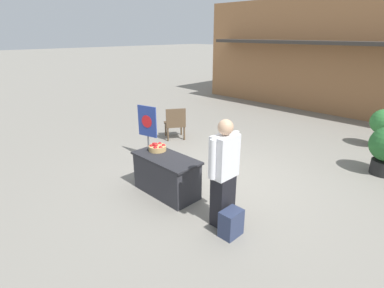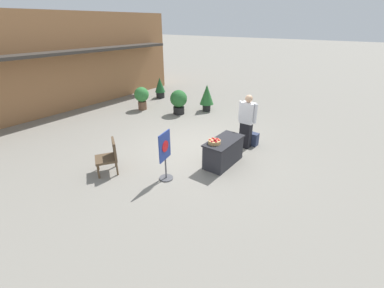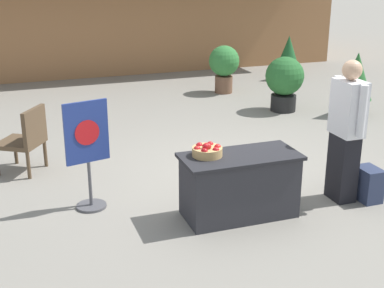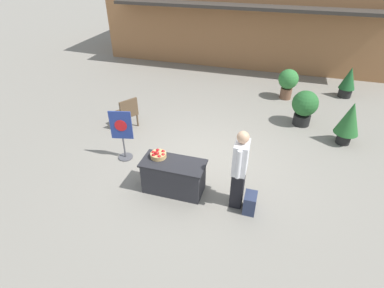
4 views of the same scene
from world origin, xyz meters
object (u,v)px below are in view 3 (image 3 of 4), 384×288
Objects in this scene: person_visitor at (346,131)px; poster_board at (88,153)px; potted_plant_near_left at (284,80)px; potted_plant_near_right at (288,56)px; potted_plant_far_right at (356,79)px; display_table at (239,185)px; apple_basket at (207,150)px; potted_plant_far_left at (224,65)px; patio_chair at (26,137)px; backpack at (368,184)px.

poster_board is at bearing -14.51° from person_visitor.
potted_plant_near_left is at bearing 112.79° from poster_board.
person_visitor is at bearing -113.69° from potted_plant_near_right.
potted_plant_far_right reaches higher than potted_plant_near_right.
display_table is at bearing -123.23° from potted_plant_near_right.
apple_basket is 0.28× the size of potted_plant_far_right.
poster_board is at bearing -127.71° from potted_plant_far_left.
poster_board is at bearing 146.34° from patio_chair.
potted_plant_near_right is (2.50, 6.50, 0.36)m from backpack.
apple_basket is 0.80× the size of backpack.
potted_plant_near_left is at bearing 75.73° from backpack.
potted_plant_far_right reaches higher than patio_chair.
display_table is 1.29× the size of potted_plant_far_left.
patio_chair is at bearing -171.58° from potted_plant_far_right.
poster_board reaches higher than display_table.
person_visitor is 1.32× the size of poster_board.
backpack is 3.89m from potted_plant_far_right.
potted_plant_far_right reaches higher than apple_basket.
poster_board is (-3.24, 0.93, 0.49)m from backpack.
potted_plant_far_left reaches higher than display_table.
apple_basket reaches higher than display_table.
potted_plant_far_right is at bearing -127.21° from person_visitor.
potted_plant_near_right is 3.28m from potted_plant_far_right.
potted_plant_far_right is 1.32m from potted_plant_near_left.
potted_plant_near_left is at bearing 55.14° from display_table.
potted_plant_near_left reaches higher than apple_basket.
potted_plant_far_left is (0.78, 5.61, -0.26)m from person_visitor.
potted_plant_far_right reaches higher than display_table.
person_visitor reaches higher than patio_chair.
potted_plant_far_left is 0.87× the size of potted_plant_far_right.
potted_plant_far_left reaches higher than patio_chair.
display_table is at bearing 0.00° from person_visitor.
apple_basket is 1.40m from poster_board.
person_visitor reaches higher than apple_basket.
display_table is at bearing 167.62° from patio_chair.
potted_plant_far_right is at bearing 39.42° from display_table.
person_visitor reaches higher than poster_board.
backpack is 0.32× the size of poster_board.
poster_board is 1.42× the size of patio_chair.
backpack is (2.02, -0.24, -0.60)m from apple_basket.
poster_board is at bearing -156.57° from potted_plant_far_right.
backpack is 0.35× the size of potted_plant_far_right.
backpack is at bearing -122.92° from potted_plant_far_right.
apple_basket is 0.20× the size of person_visitor.
potted_plant_near_right reaches higher than potted_plant_near_left.
potted_plant_near_left is at bearing -73.51° from potted_plant_far_left.
poster_board reaches higher than potted_plant_far_left.
apple_basket is 0.26× the size of poster_board.
backpack is at bearing -5.27° from display_table.
person_visitor is at bearing -3.35° from apple_basket.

